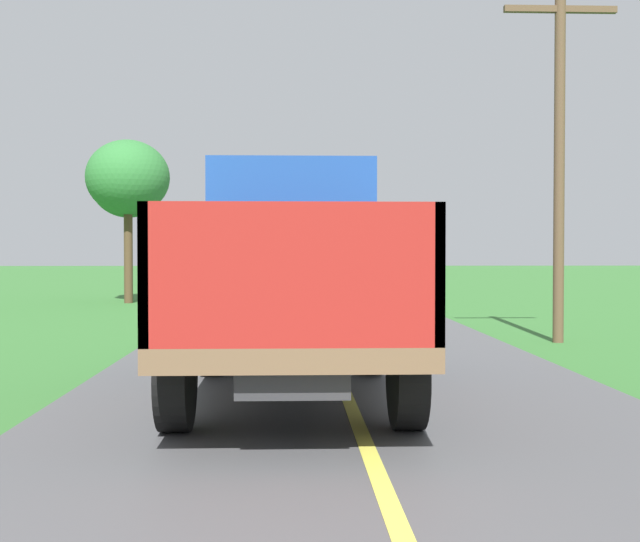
# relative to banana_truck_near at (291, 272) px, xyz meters

# --- Properties ---
(banana_truck_near) EXTENTS (2.38, 5.82, 2.80)m
(banana_truck_near) POSITION_rel_banana_truck_near_xyz_m (0.00, 0.00, 0.00)
(banana_truck_near) COLOR #2D2D30
(banana_truck_near) RESTS_ON road_surface
(utility_pole_roadside) EXTENTS (2.11, 0.20, 6.61)m
(utility_pole_roadside) POSITION_rel_banana_truck_near_xyz_m (5.02, 5.20, 2.14)
(utility_pole_roadside) COLOR brown
(utility_pole_roadside) RESTS_ON ground
(roadside_tree_mid_right) EXTENTS (2.74, 2.74, 5.39)m
(roadside_tree_mid_right) POSITION_rel_banana_truck_near_xyz_m (-5.36, 17.26, 2.66)
(roadside_tree_mid_right) COLOR #4C3823
(roadside_tree_mid_right) RESTS_ON ground
(roadside_tree_far_left) EXTENTS (2.53, 2.53, 5.15)m
(roadside_tree_far_left) POSITION_rel_banana_truck_near_xyz_m (-5.55, 18.30, 2.51)
(roadside_tree_far_left) COLOR #4C3823
(roadside_tree_far_left) RESTS_ON ground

